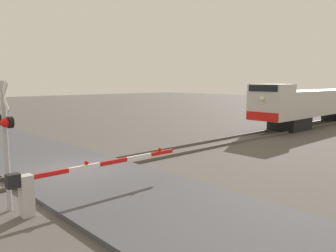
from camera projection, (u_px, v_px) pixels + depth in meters
ground_plane at (72, 172)px, 14.81m from camera, size 160.00×160.00×0.00m
rail_track_left at (65, 168)px, 15.32m from camera, size 0.08×80.00×0.15m
rail_track_right at (80, 174)px, 14.28m from camera, size 0.08×80.00×0.15m
road_surface at (72, 171)px, 14.80m from camera, size 36.00×5.30×0.16m
locomotive at (317, 103)px, 31.03m from camera, size 2.75×19.20×3.76m
crossing_signal at (4, 131)px, 10.09m from camera, size 1.18×0.33×4.00m
crossing_gate at (54, 182)px, 10.46m from camera, size 0.36×6.41×1.36m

